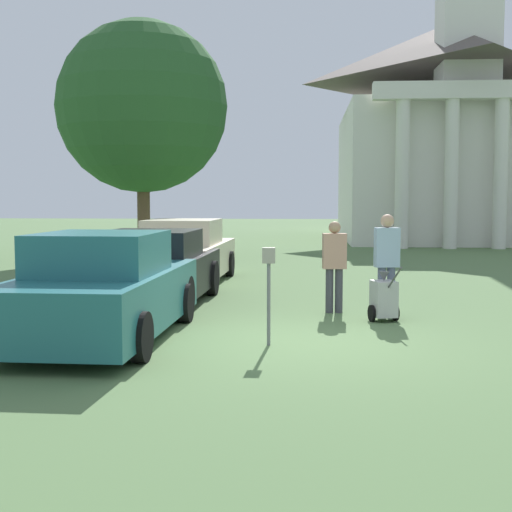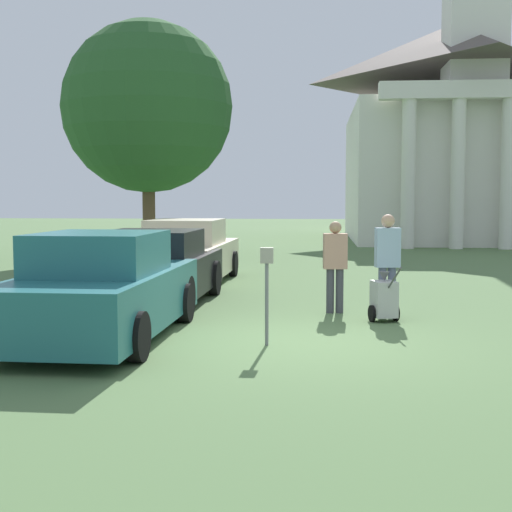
{
  "view_description": "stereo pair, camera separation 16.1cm",
  "coord_description": "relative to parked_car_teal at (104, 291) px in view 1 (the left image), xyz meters",
  "views": [
    {
      "loc": [
        0.19,
        -10.15,
        2.08
      ],
      "look_at": [
        -0.64,
        1.75,
        1.1
      ],
      "focal_mm": 50.0,
      "sensor_mm": 36.0,
      "label": 1
    },
    {
      "loc": [
        0.36,
        -10.14,
        2.08
      ],
      "look_at": [
        -0.64,
        1.75,
        1.1
      ],
      "focal_mm": 50.0,
      "sensor_mm": 36.0,
      "label": 2
    }
  ],
  "objects": [
    {
      "name": "parked_car_black",
      "position": [
        0.0,
        3.32,
        -0.03
      ],
      "size": [
        2.15,
        4.79,
        1.46
      ],
      "rotation": [
        0.0,
        0.0,
        -0.03
      ],
      "color": "black",
      "rests_on": "ground_plane"
    },
    {
      "name": "parked_car_cream",
      "position": [
        -0.0,
        6.94,
        -0.01
      ],
      "size": [
        2.09,
        4.96,
        1.55
      ],
      "rotation": [
        0.0,
        0.0,
        -0.03
      ],
      "color": "beige",
      "rests_on": "ground_plane"
    },
    {
      "name": "person_worker",
      "position": [
        3.47,
        2.65,
        0.22
      ],
      "size": [
        0.44,
        0.26,
        1.65
      ],
      "rotation": [
        0.0,
        0.0,
        3.24
      ],
      "color": "#3F3F47",
      "rests_on": "ground_plane"
    },
    {
      "name": "parked_car_teal",
      "position": [
        0.0,
        0.0,
        0.0
      ],
      "size": [
        2.12,
        4.77,
        1.58
      ],
      "rotation": [
        0.0,
        0.0,
        -0.03
      ],
      "color": "#23666B",
      "rests_on": "ground_plane"
    },
    {
      "name": "equipment_cart",
      "position": [
        4.27,
        1.81,
        -0.33
      ],
      "size": [
        0.52,
        1.0,
        1.0
      ],
      "rotation": [
        0.0,
        0.0,
        0.25
      ],
      "color": "#B2B2AD",
      "rests_on": "ground_plane"
    },
    {
      "name": "ground_plane",
      "position": [
        2.76,
        -0.04,
        -0.72
      ],
      "size": [
        120.0,
        120.0,
        0.0
      ],
      "primitive_type": "plane",
      "color": "#517042"
    },
    {
      "name": "church",
      "position": [
        9.82,
        25.97,
        5.07
      ],
      "size": [
        10.05,
        13.98,
        22.38
      ],
      "color": "silver",
      "rests_on": "ground_plane"
    },
    {
      "name": "person_supervisor",
      "position": [
        4.37,
        2.35,
        0.31
      ],
      "size": [
        0.45,
        0.28,
        1.79
      ],
      "rotation": [
        0.0,
        0.0,
        3.29
      ],
      "color": "#515670",
      "rests_on": "ground_plane"
    },
    {
      "name": "parking_meter",
      "position": [
        2.44,
        -0.28,
        0.24
      ],
      "size": [
        0.18,
        0.09,
        1.38
      ],
      "color": "slate",
      "rests_on": "ground_plane"
    },
    {
      "name": "shade_tree",
      "position": [
        -2.68,
        14.28,
        4.46
      ],
      "size": [
        5.88,
        5.88,
        8.13
      ],
      "color": "brown",
      "rests_on": "ground_plane"
    }
  ]
}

